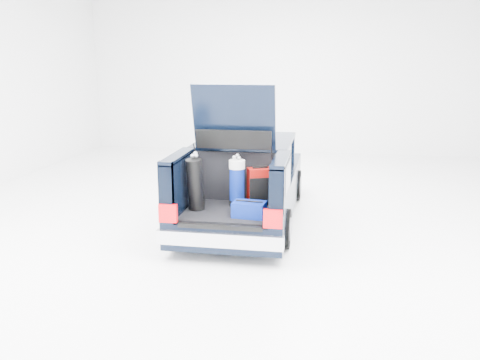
% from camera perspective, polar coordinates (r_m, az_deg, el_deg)
% --- Properties ---
extents(ground, '(14.00, 14.00, 0.00)m').
position_cam_1_polar(ground, '(9.25, 0.53, -4.37)').
color(ground, white).
rests_on(ground, ground).
extents(car, '(1.87, 4.65, 2.47)m').
position_cam_1_polar(car, '(9.17, 0.65, -0.16)').
color(car, black).
rests_on(car, ground).
extents(red_suitcase, '(0.43, 0.37, 0.61)m').
position_cam_1_polar(red_suitcase, '(7.91, 2.24, -0.75)').
color(red_suitcase, '#740703').
rests_on(red_suitcase, car).
extents(black_golf_bag, '(0.32, 0.37, 0.89)m').
position_cam_1_polar(black_golf_bag, '(7.63, -5.04, -0.49)').
color(black_golf_bag, black).
rests_on(black_golf_bag, car).
extents(blue_golf_bag, '(0.30, 0.30, 0.82)m').
position_cam_1_polar(blue_golf_bag, '(7.82, -0.34, -0.30)').
color(blue_golf_bag, black).
rests_on(blue_golf_bag, car).
extents(blue_duffel, '(0.49, 0.35, 0.24)m').
position_cam_1_polar(blue_duffel, '(7.35, 1.04, -3.31)').
color(blue_duffel, navy).
rests_on(blue_duffel, car).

